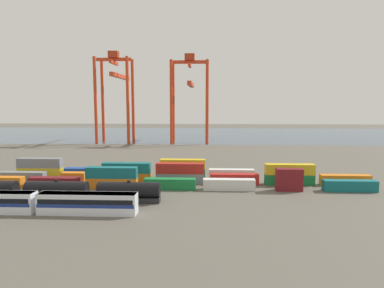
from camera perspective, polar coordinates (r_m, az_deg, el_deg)
name	(u,v)px	position (r m, az deg, el deg)	size (l,w,h in m)	color
ground_plane	(171,161)	(123.46, -3.43, -2.73)	(420.00, 420.00, 0.00)	#5B564C
harbour_water	(188,134)	(224.47, -0.67, 1.59)	(400.00, 110.00, 0.01)	#384C60
passenger_train	(37,202)	(71.56, -23.96, -8.61)	(37.25, 3.14, 3.90)	silver
freight_tank_row	(57,191)	(78.34, -21.16, -7.14)	(42.99, 3.10, 4.56)	#232326
shipping_container_1	(55,183)	(90.53, -21.47, -5.88)	(12.10, 2.44, 2.60)	maroon
shipping_container_2	(112,183)	(85.83, -12.92, -6.25)	(12.10, 2.44, 2.60)	orange
shipping_container_3	(112,172)	(85.29, -12.97, -4.55)	(12.10, 2.44, 2.60)	#146066
shipping_container_4	(170,184)	(83.21, -3.60, -6.50)	(12.10, 2.44, 2.60)	#197538
shipping_container_5	(229,184)	(82.87, 6.06, -6.58)	(12.10, 2.44, 2.60)	silver
shipping_container_6	(289,185)	(84.84, 15.53, -6.48)	(6.04, 2.44, 2.60)	maroon
shipping_container_7	(289,174)	(84.29, 15.58, -4.76)	(6.04, 2.44, 2.60)	maroon
shipping_container_8	(350,186)	(88.97, 24.34, -6.23)	(12.10, 2.44, 2.60)	#146066
shipping_container_9	(22,177)	(100.87, -25.99, -4.83)	(12.10, 2.44, 2.60)	slate
shipping_container_10	(74,177)	(95.10, -18.71, -5.17)	(6.04, 2.44, 2.60)	orange
shipping_container_11	(127,178)	(91.03, -10.62, -5.45)	(12.10, 2.44, 2.60)	orange
shipping_container_12	(126,168)	(90.52, -10.66, -3.84)	(12.10, 2.44, 2.60)	#146066
shipping_container_13	(180,178)	(88.92, -1.96, -5.63)	(12.10, 2.44, 2.60)	slate
shipping_container_14	(180,168)	(88.39, -1.97, -3.98)	(12.10, 2.44, 2.60)	#AD211C
shipping_container_15	(234,179)	(88.88, 6.91, -5.68)	(12.10, 2.44, 2.60)	#AD211C
shipping_container_16	(289,179)	(90.93, 15.59, -5.60)	(12.10, 2.44, 2.60)	#197538
shipping_container_17	(290,169)	(90.42, 15.64, -3.99)	(12.10, 2.44, 2.60)	gold
shipping_container_18	(345,180)	(94.93, 23.71, -5.41)	(12.10, 2.44, 2.60)	orange
shipping_container_19	(40,172)	(105.26, -23.50, -4.24)	(12.10, 2.44, 2.60)	gold
shipping_container_20	(40,163)	(104.82, -23.57, -2.84)	(12.10, 2.44, 2.60)	slate
shipping_container_21	(87,173)	(100.19, -16.72, -4.50)	(12.10, 2.44, 2.60)	#1C4299
shipping_container_22	(135,173)	(96.65, -9.33, -4.70)	(6.04, 2.44, 2.60)	#197538
shipping_container_23	(183,174)	(94.81, -1.52, -4.84)	(12.10, 2.44, 2.60)	#197538
shipping_container_24	(183,164)	(94.32, -1.52, -3.29)	(12.10, 2.44, 2.60)	gold
shipping_container_25	(231,174)	(94.77, 6.46, -4.89)	(12.10, 2.44, 2.60)	silver
gantry_crane_west	(116,87)	(184.61, -12.32, 9.04)	(17.57, 37.02, 45.68)	red
gantry_crane_central	(190,90)	(178.54, -0.33, 8.75)	(19.04, 34.61, 44.18)	red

